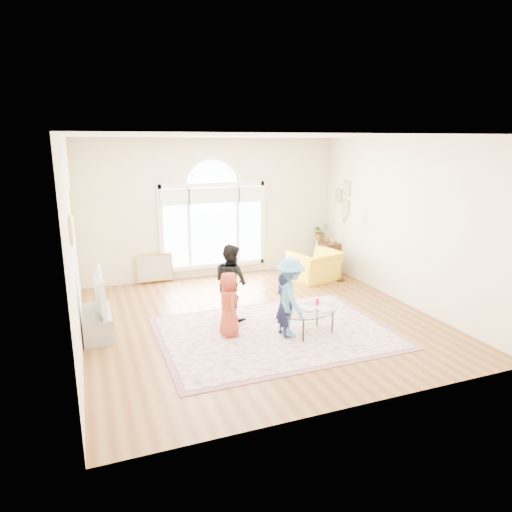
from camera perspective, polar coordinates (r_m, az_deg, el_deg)
name	(u,v)px	position (r m, az deg, el deg)	size (l,w,h in m)	color
ground	(260,319)	(8.30, 0.47, -7.91)	(6.00, 6.00, 0.00)	brown
room_shell	(215,211)	(10.49, -5.13, 5.62)	(6.00, 6.00, 6.00)	beige
area_rug	(275,333)	(7.74, 2.43, -9.54)	(3.60, 2.60, 0.02)	beige
rug_border	(275,333)	(7.74, 2.43, -9.57)	(3.80, 2.80, 0.01)	#8C555F
tv_console	(97,323)	(8.01, -19.21, -7.97)	(0.45, 1.00, 0.42)	#95969D
television	(95,293)	(7.83, -19.47, -4.33)	(0.17, 1.13, 0.65)	black
coffee_table	(311,311)	(7.60, 6.87, -6.90)	(1.15, 0.89, 0.54)	silver
armchair	(315,266)	(10.54, 7.44, -1.23)	(1.05, 0.92, 0.68)	yellow
side_cabinet	(329,256)	(11.41, 9.14, -0.06)	(0.40, 0.50, 0.70)	black
floor_lamp	(343,226)	(10.39, 10.86, 3.73)	(0.32, 0.32, 1.51)	black
plant_pedestal	(319,254)	(11.67, 7.94, 0.31)	(0.20, 0.20, 0.70)	white
potted_plant	(320,231)	(11.54, 8.03, 3.05)	(0.40, 0.34, 0.44)	#33722D
leaning_picture	(155,282)	(10.62, -12.47, -3.25)	(0.80, 0.05, 0.62)	tan
child_red	(229,304)	(7.44, -3.41, -6.02)	(0.52, 0.34, 1.07)	#9F3521
child_navy	(284,305)	(7.44, 3.54, -6.09)	(0.39, 0.25, 1.06)	#131637
child_black	(231,282)	(8.09, -3.16, -3.24)	(0.66, 0.52, 1.36)	black
child_blue	(290,297)	(7.41, 4.28, -5.16)	(0.84, 0.49, 1.31)	#4D8CC2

